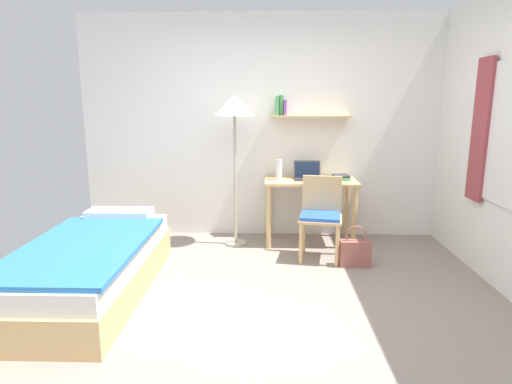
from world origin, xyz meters
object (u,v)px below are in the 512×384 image
(bed, at_px, (91,266))
(desk_chair, at_px, (321,213))
(book_stack, at_px, (341,177))
(water_bottle, at_px, (279,170))
(laptop, at_px, (307,175))
(standing_lamp, at_px, (235,112))
(desk, at_px, (310,192))
(handbag, at_px, (355,252))

(bed, bearing_deg, desk_chair, 23.94)
(bed, bearing_deg, book_stack, 31.46)
(bed, distance_m, water_bottle, 2.23)
(laptop, xyz_separation_m, book_stack, (0.38, -0.02, -0.03))
(bed, height_order, book_stack, book_stack)
(standing_lamp, relative_size, laptop, 5.47)
(desk, distance_m, book_stack, 0.38)
(water_bottle, distance_m, handbag, 1.26)
(bed, height_order, standing_lamp, standing_lamp)
(bed, relative_size, book_stack, 8.61)
(book_stack, bearing_deg, handbag, -86.77)
(bed, height_order, laptop, laptop)
(water_bottle, height_order, book_stack, water_bottle)
(desk, bearing_deg, book_stack, 3.38)
(desk_chair, height_order, laptop, laptop)
(desk_chair, distance_m, handbag, 0.53)
(bed, distance_m, laptop, 2.49)
(desk_chair, height_order, book_stack, desk_chair)
(desk_chair, relative_size, water_bottle, 3.65)
(desk_chair, relative_size, standing_lamp, 0.50)
(desk_chair, relative_size, laptop, 2.76)
(desk, height_order, laptop, laptop)
(laptop, bearing_deg, desk_chair, -79.31)
(handbag, bearing_deg, desk, 117.56)
(desk_chair, height_order, handbag, desk_chair)
(laptop, bearing_deg, water_bottle, -170.32)
(standing_lamp, xyz_separation_m, handbag, (1.24, -0.64, -1.35))
(bed, relative_size, laptop, 6.46)
(desk, height_order, water_bottle, water_bottle)
(bed, height_order, handbag, bed)
(bed, xyz_separation_m, desk_chair, (2.06, 0.91, 0.24))
(desk_chair, xyz_separation_m, laptop, (-0.10, 0.53, 0.31))
(laptop, height_order, book_stack, laptop)
(desk_chair, bearing_deg, standing_lamp, 156.55)
(bed, relative_size, standing_lamp, 1.18)
(desk_chair, height_order, standing_lamp, standing_lamp)
(bed, bearing_deg, laptop, 36.44)
(standing_lamp, distance_m, handbag, 1.94)
(desk, relative_size, book_stack, 4.49)
(desk, distance_m, desk_chair, 0.51)
(desk_chair, bearing_deg, bed, -156.06)
(laptop, bearing_deg, bed, -143.56)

